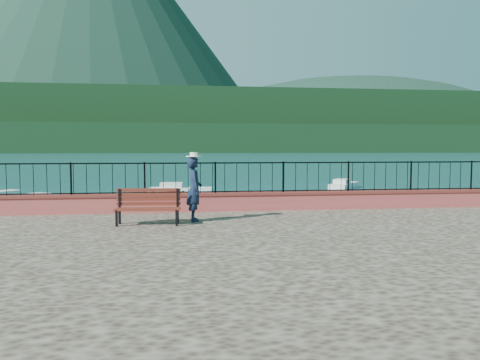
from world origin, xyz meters
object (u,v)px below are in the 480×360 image
object	(u,v)px
boat_5	(344,183)
boat_0	(61,211)
boat_4	(181,188)
boat_3	(15,196)
boat_1	(347,211)
person	(194,189)
park_bench	(148,214)

from	to	relation	value
boat_5	boat_0	bearing A→B (deg)	163.46
boat_4	boat_0	bearing A→B (deg)	-109.37
boat_3	boat_1	bearing A→B (deg)	-80.47
person	boat_3	world-z (taller)	person
boat_4	boat_3	bearing A→B (deg)	-149.82
park_bench	boat_3	bearing A→B (deg)	121.85
person	boat_5	world-z (taller)	person
boat_0	boat_1	bearing A→B (deg)	-8.17
park_bench	boat_3	world-z (taller)	park_bench
person	boat_0	size ratio (longest dim) A/B	0.41
boat_0	boat_5	xyz separation A→B (m)	(18.36, 13.94, 0.00)
boat_0	boat_4	world-z (taller)	same
boat_3	boat_4	xyz separation A→B (m)	(9.62, 4.26, 0.00)
person	boat_1	distance (m)	10.16
person	boat_3	distance (m)	18.69
person	boat_4	bearing A→B (deg)	-4.66
boat_1	boat_4	world-z (taller)	same
boat_0	boat_3	bearing A→B (deg)	120.00
person	boat_5	size ratio (longest dim) A/B	0.41
boat_0	boat_4	size ratio (longest dim) A/B	1.00
boat_1	boat_5	bearing A→B (deg)	72.41
park_bench	boat_4	bearing A→B (deg)	91.19
boat_4	boat_5	xyz separation A→B (m)	(12.92, 2.60, 0.00)
park_bench	boat_5	world-z (taller)	park_bench
boat_0	boat_3	xyz separation A→B (m)	(-4.18, 7.07, 0.00)
person	boat_5	distance (m)	26.12
boat_3	boat_5	xyz separation A→B (m)	(22.54, 6.87, 0.00)
boat_4	boat_5	distance (m)	13.18
boat_3	boat_0	bearing A→B (deg)	-112.41
boat_3	boat_5	bearing A→B (deg)	-36.04
park_bench	boat_4	distance (m)	20.62
person	boat_1	xyz separation A→B (m)	(7.08, 7.09, -1.68)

